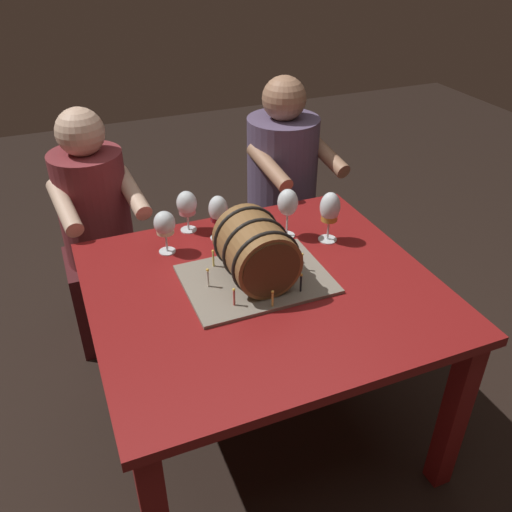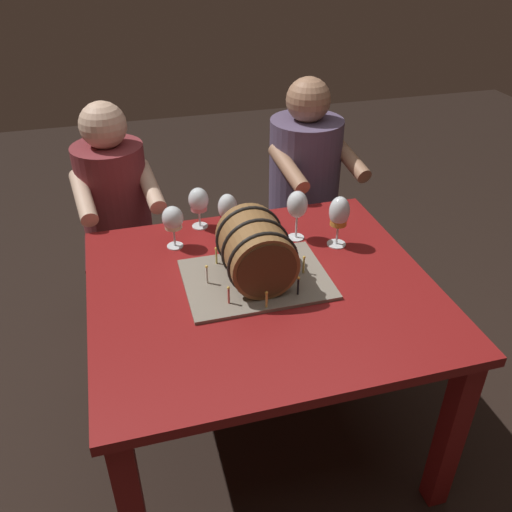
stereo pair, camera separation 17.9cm
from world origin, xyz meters
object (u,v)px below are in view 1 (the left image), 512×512
wine_glass_empty (288,203)px  wine_glass_rose (187,205)px  wine_glass_white (165,225)px  dining_table (263,310)px  wine_glass_red (218,211)px  person_seated_left (101,246)px  barrel_cake (256,254)px  wine_glass_amber (330,209)px  person_seated_right (281,204)px

wine_glass_empty → wine_glass_rose: bearing=151.4°
wine_glass_white → wine_glass_empty: bearing=-7.7°
dining_table → wine_glass_red: wine_glass_red is taller
dining_table → person_seated_left: bearing=118.5°
wine_glass_empty → wine_glass_white: size_ratio=1.19×
wine_glass_white → barrel_cake: bearing=-51.5°
person_seated_left → barrel_cake: bearing=-61.2°
wine_glass_amber → barrel_cake: bearing=-157.7°
wine_glass_rose → barrel_cake: bearing=-74.4°
wine_glass_amber → wine_glass_empty: bearing=146.6°
wine_glass_empty → person_seated_left: (-0.66, 0.56, -0.35)m
dining_table → wine_glass_white: wine_glass_white is taller
wine_glass_white → dining_table: bearing=-53.2°
wine_glass_red → person_seated_right: (0.49, 0.47, -0.29)m
wine_glass_empty → person_seated_left: 0.93m
dining_table → wine_glass_amber: (0.34, 0.18, 0.24)m
barrel_cake → wine_glass_white: barrel_cake is taller
wine_glass_red → wine_glass_white: 0.21m
wine_glass_white → person_seated_right: (0.70, 0.50, -0.29)m
wine_glass_white → person_seated_right: size_ratio=0.14×
wine_glass_white → person_seated_left: (-0.20, 0.50, -0.33)m
barrel_cake → wine_glass_white: bearing=128.5°
wine_glass_red → barrel_cake: bearing=-85.6°
wine_glass_empty → dining_table: bearing=-128.2°
wine_glass_amber → wine_glass_empty: wine_glass_amber is taller
wine_glass_red → wine_glass_empty: bearing=-18.5°
barrel_cake → wine_glass_red: barrel_cake is taller
wine_glass_empty → person_seated_right: (0.24, 0.56, -0.32)m
barrel_cake → person_seated_right: 0.96m
person_seated_left → person_seated_right: (0.90, 0.00, 0.04)m
dining_table → person_seated_right: 0.94m
barrel_cake → wine_glass_empty: barrel_cake is taller
wine_glass_red → person_seated_left: (-0.41, 0.47, -0.33)m
dining_table → wine_glass_amber: 0.46m
wine_glass_amber → person_seated_left: (-0.79, 0.64, -0.34)m
wine_glass_white → person_seated_right: bearing=35.4°
person_seated_left → wine_glass_red: bearing=-49.0°
person_seated_right → person_seated_left: bearing=-180.0°
person_seated_left → person_seated_right: 0.90m
wine_glass_amber → wine_glass_empty: size_ratio=1.01×
wine_glass_rose → person_seated_left: 0.59m
wine_glass_rose → wine_glass_red: (0.09, -0.10, 0.01)m
barrel_cake → wine_glass_amber: (0.36, 0.15, 0.02)m
dining_table → wine_glass_empty: bearing=51.8°
wine_glass_rose → person_seated_left: bearing=130.7°
wine_glass_amber → wine_glass_white: 0.61m
wine_glass_red → person_seated_left: person_seated_left is taller
dining_table → wine_glass_red: 0.42m
wine_glass_amber → wine_glass_red: (-0.38, 0.17, -0.01)m
dining_table → wine_glass_empty: 0.42m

